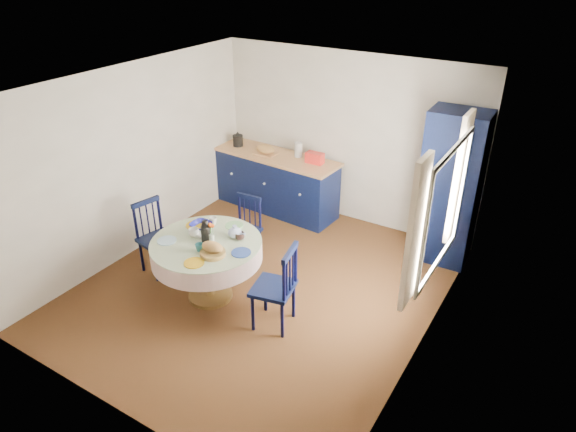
% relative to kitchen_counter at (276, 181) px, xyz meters
% --- Properties ---
extents(floor, '(4.50, 4.50, 0.00)m').
position_rel_kitchen_counter_xyz_m(floor, '(1.00, -1.90, -0.47)').
color(floor, black).
rests_on(floor, ground).
extents(ceiling, '(4.50, 4.50, 0.00)m').
position_rel_kitchen_counter_xyz_m(ceiling, '(1.00, -1.90, 2.03)').
color(ceiling, white).
rests_on(ceiling, wall_back).
extents(wall_back, '(4.00, 0.02, 2.50)m').
position_rel_kitchen_counter_xyz_m(wall_back, '(1.00, 0.35, 0.78)').
color(wall_back, silver).
rests_on(wall_back, floor).
extents(wall_left, '(0.02, 4.50, 2.50)m').
position_rel_kitchen_counter_xyz_m(wall_left, '(-1.00, -1.90, 0.78)').
color(wall_left, silver).
rests_on(wall_left, floor).
extents(wall_right, '(0.02, 4.50, 2.50)m').
position_rel_kitchen_counter_xyz_m(wall_right, '(3.00, -1.90, 0.78)').
color(wall_right, silver).
rests_on(wall_right, floor).
extents(window, '(0.10, 1.74, 1.45)m').
position_rel_kitchen_counter_xyz_m(window, '(2.95, -1.60, 1.05)').
color(window, white).
rests_on(window, wall_right).
extents(kitchen_counter, '(2.08, 0.77, 1.15)m').
position_rel_kitchen_counter_xyz_m(kitchen_counter, '(0.00, 0.00, 0.00)').
color(kitchen_counter, black).
rests_on(kitchen_counter, floor).
extents(pantry_cabinet, '(0.73, 0.53, 2.04)m').
position_rel_kitchen_counter_xyz_m(pantry_cabinet, '(2.66, -0.05, 0.55)').
color(pantry_cabinet, black).
rests_on(pantry_cabinet, floor).
extents(dining_table, '(1.28, 1.28, 1.05)m').
position_rel_kitchen_counter_xyz_m(dining_table, '(0.59, -2.38, 0.18)').
color(dining_table, brown).
rests_on(dining_table, floor).
extents(chair_left, '(0.49, 0.51, 0.96)m').
position_rel_kitchen_counter_xyz_m(chair_left, '(-0.37, -2.25, 0.01)').
color(chair_left, black).
rests_on(chair_left, floor).
extents(chair_far, '(0.41, 0.40, 0.88)m').
position_rel_kitchen_counter_xyz_m(chair_far, '(0.43, -1.44, -0.02)').
color(chair_far, black).
rests_on(chair_far, floor).
extents(chair_right, '(0.51, 0.53, 1.01)m').
position_rel_kitchen_counter_xyz_m(chair_right, '(1.53, -2.38, 0.04)').
color(chair_right, black).
rests_on(chair_right, floor).
extents(mug_a, '(0.12, 0.12, 0.10)m').
position_rel_kitchen_counter_xyz_m(mug_a, '(0.38, -2.35, 0.35)').
color(mug_a, silver).
rests_on(mug_a, dining_table).
extents(mug_b, '(0.10, 0.10, 0.09)m').
position_rel_kitchen_counter_xyz_m(mug_b, '(0.65, -2.57, 0.35)').
color(mug_b, '#2D7177').
rests_on(mug_b, dining_table).
extents(mug_c, '(0.11, 0.11, 0.09)m').
position_rel_kitchen_counter_xyz_m(mug_c, '(0.88, -2.13, 0.35)').
color(mug_c, black).
rests_on(mug_c, dining_table).
extents(mug_d, '(0.10, 0.10, 0.09)m').
position_rel_kitchen_counter_xyz_m(mug_d, '(0.39, -2.00, 0.35)').
color(mug_d, silver).
rests_on(mug_d, dining_table).
extents(cobalt_bowl, '(0.25, 0.25, 0.06)m').
position_rel_kitchen_counter_xyz_m(cobalt_bowl, '(0.31, -2.15, 0.33)').
color(cobalt_bowl, navy).
rests_on(cobalt_bowl, dining_table).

